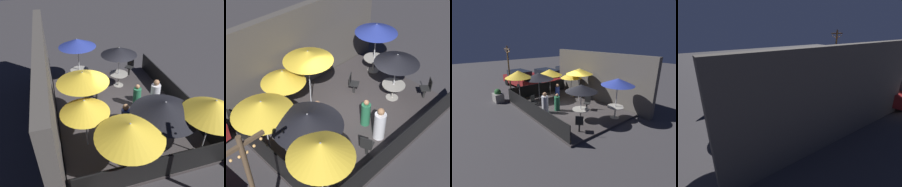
{
  "view_description": "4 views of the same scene",
  "coord_description": "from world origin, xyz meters",
  "views": [
    {
      "loc": [
        -7.47,
        2.57,
        6.27
      ],
      "look_at": [
        0.09,
        0.33,
        1.04
      ],
      "focal_mm": 35.0,
      "sensor_mm": 36.0,
      "label": 1
    },
    {
      "loc": [
        -6.86,
        -6.31,
        8.63
      ],
      "look_at": [
        -0.36,
        0.18,
        1.28
      ],
      "focal_mm": 50.0,
      "sensor_mm": 36.0,
      "label": 2
    },
    {
      "loc": [
        8.89,
        -7.09,
        4.74
      ],
      "look_at": [
        -0.14,
        -0.11,
        1.1
      ],
      "focal_mm": 28.0,
      "sensor_mm": 36.0,
      "label": 3
    },
    {
      "loc": [
        4.97,
        6.88,
        4.27
      ],
      "look_at": [
        0.1,
        -0.11,
        1.05
      ],
      "focal_mm": 28.0,
      "sensor_mm": 36.0,
      "label": 4
    }
  ],
  "objects": [
    {
      "name": "patio_umbrella_5",
      "position": [
        -1.65,
        1.8,
        1.91
      ],
      "size": [
        1.71,
        1.71,
        2.03
      ],
      "color": "#B2B2B7",
      "rests_on": "patio_deck"
    },
    {
      "name": "dining_table_0",
      "position": [
        2.11,
        -0.63,
        0.69
      ],
      "size": [
        0.97,
        0.97,
        0.71
      ],
      "color": "#9E998E",
      "rests_on": "patio_deck"
    },
    {
      "name": "fence_front",
      "position": [
        0.0,
        -2.68,
        0.59
      ],
      "size": [
        7.29,
        0.05,
        0.95
      ],
      "color": "black",
      "rests_on": "patio_deck"
    },
    {
      "name": "patio_chair_0",
      "position": [
        3.1,
        -1.63,
        0.65
      ],
      "size": [
        0.57,
        0.57,
        0.96
      ],
      "rotation": [
        0.0,
        0.0,
        2.35
      ],
      "color": "black",
      "rests_on": "patio_deck"
    },
    {
      "name": "fence_side_left",
      "position": [
        -3.7,
        0.0,
        0.59
      ],
      "size": [
        0.05,
        5.25,
        0.95
      ],
      "color": "black",
      "rests_on": "patio_deck"
    },
    {
      "name": "patio_deck",
      "position": [
        0.0,
        0.0,
        0.06
      ],
      "size": [
        7.49,
        5.45,
        0.12
      ],
      "color": "#383333",
      "rests_on": "ground_plane"
    },
    {
      "name": "patron_1",
      "position": [
        -0.09,
        -1.67,
        0.73
      ],
      "size": [
        0.54,
        0.54,
        1.37
      ],
      "rotation": [
        0.0,
        0.0,
        4.42
      ],
      "color": "silver",
      "rests_on": "patio_deck"
    },
    {
      "name": "patio_chair_2",
      "position": [
        1.18,
        0.83,
        0.63
      ],
      "size": [
        0.55,
        0.55,
        0.93
      ],
      "rotation": [
        0.0,
        0.0,
        -1.0
      ],
      "color": "black",
      "rests_on": "patio_deck"
    },
    {
      "name": "patio_umbrella_4",
      "position": [
        -3.24,
        0.78,
        2.0
      ],
      "size": [
        2.09,
        2.09,
        2.13
      ],
      "color": "#B2B2B7",
      "rests_on": "patio_deck"
    },
    {
      "name": "ground_plane",
      "position": [
        0.0,
        0.0,
        0.0
      ],
      "size": [
        60.0,
        60.0,
        0.0
      ],
      "primitive_type": "plane",
      "color": "#383538"
    },
    {
      "name": "patio_umbrella_6",
      "position": [
        -3.21,
        -2.0,
        2.19
      ],
      "size": [
        1.96,
        1.96,
        2.33
      ],
      "color": "#B2B2B7",
      "rests_on": "patio_deck"
    },
    {
      "name": "patio_umbrella_3",
      "position": [
        -2.56,
        -0.68,
        1.98
      ],
      "size": [
        2.29,
        2.29,
        2.1
      ],
      "color": "#B2B2B7",
      "rests_on": "patio_deck"
    },
    {
      "name": "building_wall",
      "position": [
        0.0,
        2.95,
        1.87
      ],
      "size": [
        9.09,
        0.36,
        3.74
      ],
      "color": "#4C4742",
      "rests_on": "ground_plane"
    },
    {
      "name": "patio_umbrella_1",
      "position": [
        3.12,
        1.27,
        2.35
      ],
      "size": [
        1.9,
        1.9,
        2.43
      ],
      "color": "#B2B2B7",
      "rests_on": "patio_deck"
    },
    {
      "name": "patio_umbrella_2",
      "position": [
        -0.52,
        1.63,
        2.39
      ],
      "size": [
        1.96,
        1.96,
        2.47
      ],
      "color": "#B2B2B7",
      "rests_on": "patio_deck"
    },
    {
      "name": "patron_2",
      "position": [
        -1.38,
        0.22,
        0.74
      ],
      "size": [
        0.35,
        0.35,
        1.35
      ],
      "rotation": [
        0.0,
        0.0,
        0.02
      ],
      "color": "navy",
      "rests_on": "patio_deck"
    },
    {
      "name": "patron_0",
      "position": [
        0.09,
        -0.86,
        0.64
      ],
      "size": [
        0.5,
        0.5,
        1.17
      ],
      "rotation": [
        0.0,
        0.0,
        5.69
      ],
      "color": "#236642",
      "rests_on": "patio_deck"
    },
    {
      "name": "patio_umbrella_0",
      "position": [
        2.11,
        -0.63,
        2.08
      ],
      "size": [
        1.81,
        1.81,
        2.16
      ],
      "color": "#B2B2B7",
      "rests_on": "patio_deck"
    },
    {
      "name": "patio_chair_1",
      "position": [
        -1.09,
        -1.93,
        0.63
      ],
      "size": [
        0.52,
        0.52,
        0.94
      ],
      "rotation": [
        0.0,
        0.0,
        0.39
      ],
      "color": "black",
      "rests_on": "patio_deck"
    },
    {
      "name": "dining_table_1",
      "position": [
        3.12,
        1.27,
        0.7
      ],
      "size": [
        0.97,
        0.97,
        0.72
      ],
      "color": "#9E998E",
      "rests_on": "patio_deck"
    }
  ]
}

